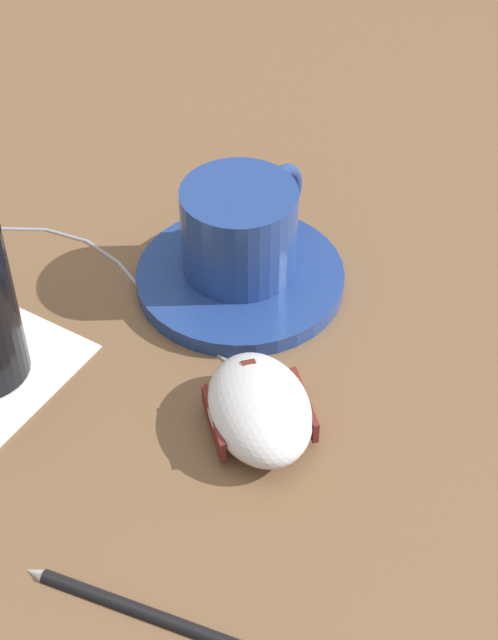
% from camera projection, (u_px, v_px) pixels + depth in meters
% --- Properties ---
extents(ground_plane, '(3.00, 3.00, 0.00)m').
position_uv_depth(ground_plane, '(174.00, 365.00, 0.69)').
color(ground_plane, brown).
extents(saucer, '(0.16, 0.16, 0.01)m').
position_uv_depth(saucer, '(240.00, 278.00, 0.75)').
color(saucer, navy).
rests_on(saucer, ground).
extents(coffee_cup, '(0.09, 0.12, 0.07)m').
position_uv_depth(coffee_cup, '(241.00, 228.00, 0.72)').
color(coffee_cup, navy).
rests_on(coffee_cup, saucer).
extents(computer_mouse, '(0.12, 0.10, 0.04)m').
position_uv_depth(computer_mouse, '(259.00, 408.00, 0.63)').
color(computer_mouse, silver).
rests_on(computer_mouse, ground).
extents(mouse_cable, '(0.28, 0.07, 0.00)m').
position_uv_depth(mouse_cable, '(105.00, 272.00, 0.76)').
color(mouse_cable, gray).
rests_on(mouse_cable, ground).
extents(pen, '(0.15, 0.08, 0.01)m').
position_uv_depth(pen, '(153.00, 612.00, 0.54)').
color(pen, black).
rests_on(pen, ground).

